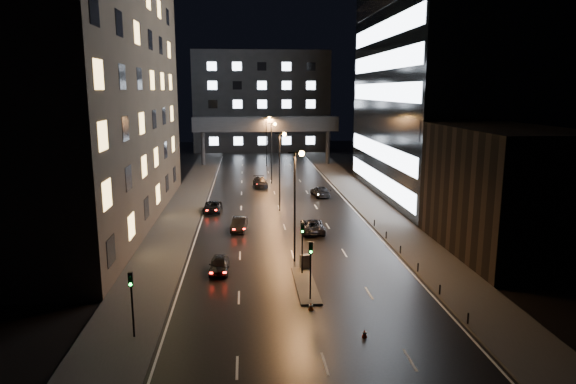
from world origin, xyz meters
The scene contains 26 objects.
ground centered at (0.00, 40.00, 0.00)m, with size 160.00×160.00×0.00m, color black.
sidewalk_left centered at (-12.50, 35.00, 0.07)m, with size 5.00×110.00×0.15m, color #383533.
sidewalk_right centered at (12.50, 35.00, 0.07)m, with size 5.00×110.00×0.15m, color #383533.
building_left centered at (-22.50, 24.00, 20.00)m, with size 15.00×48.00×40.00m, color #2D2319.
building_right_low centered at (20.00, 9.00, 6.00)m, with size 10.00×18.00×12.00m, color black.
building_right_glass centered at (25.00, 36.00, 22.50)m, with size 20.00×36.00×45.00m, color black.
building_far centered at (0.00, 98.00, 12.50)m, with size 34.00×14.00×25.00m, color #333335.
skybridge centered at (0.00, 70.00, 8.34)m, with size 30.00×3.00×10.00m.
median_island centered at (0.30, 2.00, 0.07)m, with size 1.60×8.00×0.15m, color #383533.
traffic_signal_near centered at (0.30, 4.49, 3.09)m, with size 0.28×0.34×4.40m.
traffic_signal_far centered at (0.30, -1.01, 3.09)m, with size 0.28×0.34×4.40m.
traffic_signal_corner centered at (-11.50, -6.01, 2.94)m, with size 0.28×0.34×4.40m.
bollard_row centered at (10.20, 6.50, 0.45)m, with size 0.12×25.12×0.90m.
streetlight_near centered at (0.16, 8.00, 6.50)m, with size 1.45×0.50×10.15m.
streetlight_mid_a centered at (0.16, 28.00, 6.50)m, with size 1.45×0.50×10.15m.
streetlight_mid_b centered at (0.16, 48.00, 6.50)m, with size 1.45×0.50×10.15m.
streetlight_far centered at (0.16, 68.00, 6.50)m, with size 1.45×0.50×10.15m.
car_away_a centered at (-6.73, 5.65, 0.68)m, with size 1.61×4.01×1.37m, color black.
car_away_b centered at (-5.14, 18.99, 0.71)m, with size 1.50×4.31×1.42m, color black.
car_away_c centered at (-8.64, 28.09, 0.66)m, with size 2.18×4.72×1.31m, color black.
car_away_d centered at (-1.98, 45.20, 0.75)m, with size 2.09×5.14×1.49m, color black.
car_toward_a centered at (2.90, 17.58, 0.72)m, with size 2.39×5.17×1.44m, color black.
car_toward_b centered at (6.58, 36.72, 0.74)m, with size 2.06×5.07×1.47m, color black.
utility_cabinet centered at (0.70, 5.70, 0.75)m, with size 0.84×0.53×1.20m, color #4F4E51.
cone_a centered at (3.00, -7.01, 0.26)m, with size 0.35×0.35×0.52m, color red.
cone_b centered at (0.14, -2.64, 0.28)m, with size 0.39×0.39×0.55m, color #DF510B.
Camera 1 is at (-4.35, -36.56, 15.37)m, focal length 32.00 mm.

